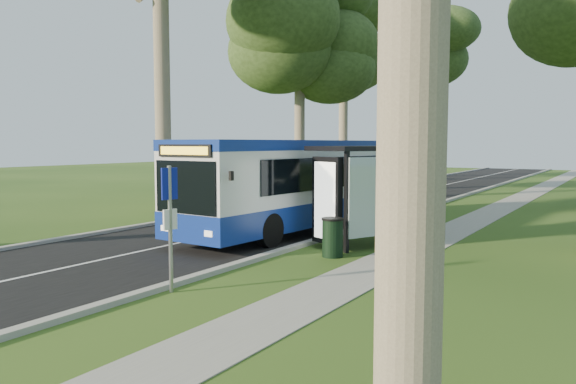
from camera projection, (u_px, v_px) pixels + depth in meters
name	position (u px, v px, depth m)	size (l,w,h in m)	color
ground	(243.00, 265.00, 14.27)	(120.00, 120.00, 0.00)	#294716
road	(314.00, 214.00, 24.57)	(7.00, 100.00, 0.02)	black
kerb_east	(390.00, 218.00, 22.72)	(0.25, 100.00, 0.12)	#9E9B93
kerb_west	(249.00, 208.00, 26.40)	(0.25, 100.00, 0.12)	#9E9B93
centre_line	(314.00, 213.00, 24.57)	(0.12, 100.00, 0.01)	white
footpath	(465.00, 225.00, 21.15)	(1.50, 100.00, 0.02)	gray
bus	(307.00, 183.00, 20.10)	(3.30, 12.16, 3.19)	silver
bus_stop_sign	(170.00, 214.00, 11.51)	(0.13, 0.37, 2.63)	gray
bus_shelter	(367.00, 176.00, 16.55)	(3.16, 3.96, 3.00)	black
litter_bin	(333.00, 237.00, 15.24)	(0.61, 0.61, 1.07)	black
car_white	(368.00, 175.00, 39.99)	(1.94, 4.82, 1.64)	white
car_silver	(392.00, 171.00, 46.09)	(1.74, 5.00, 1.65)	#9FA1A6
tree_west_c	(300.00, 36.00, 33.41)	(5.20, 5.20, 12.73)	#7A6B56
tree_west_d	(344.00, 31.00, 42.73)	(5.20, 5.20, 15.66)	#7A6B56
tree_west_e	(419.00, 52.00, 49.92)	(5.20, 5.20, 15.13)	#7A6B56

